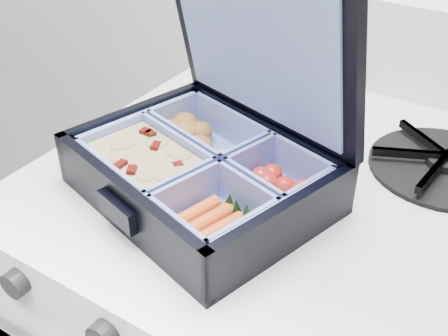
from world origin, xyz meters
The scene contains 4 objects.
bento_box centered at (-0.46, 1.60, 0.85)m, with size 0.24×0.19×0.06m, color black, non-canonical shape.
burner_grate centered at (-0.27, 1.79, 0.83)m, with size 0.16×0.16×0.02m, color black.
burner_grate_rear centered at (-0.50, 1.88, 0.83)m, with size 0.17×0.17×0.02m, color black.
fork centered at (-0.45, 1.74, 0.82)m, with size 0.03×0.20×0.01m, color silver, non-canonical shape.
Camera 1 is at (-0.19, 1.22, 1.18)m, focal length 45.00 mm.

